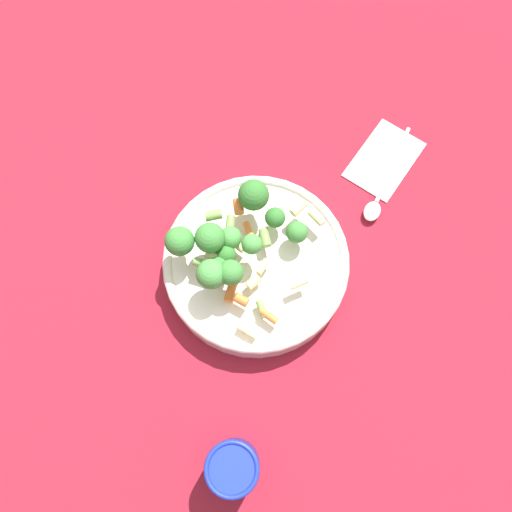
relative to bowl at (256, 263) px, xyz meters
The scene contains 6 objects.
ground_plane 0.03m from the bowl, ahead, with size 3.00×3.00×0.00m, color maroon.
bowl is the anchor object (origin of this frame).
pasta_salad 0.07m from the bowl, 24.37° to the left, with size 0.19×0.20×0.07m.
cup 0.28m from the bowl, 126.34° to the left, with size 0.07×0.07×0.10m.
napkin 0.29m from the bowl, 96.21° to the right, with size 0.10×0.14×0.01m.
spoon 0.24m from the bowl, 105.20° to the right, with size 0.07×0.18×0.01m.
Camera 1 is at (-0.16, 0.17, 0.74)m, focal length 35.00 mm.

